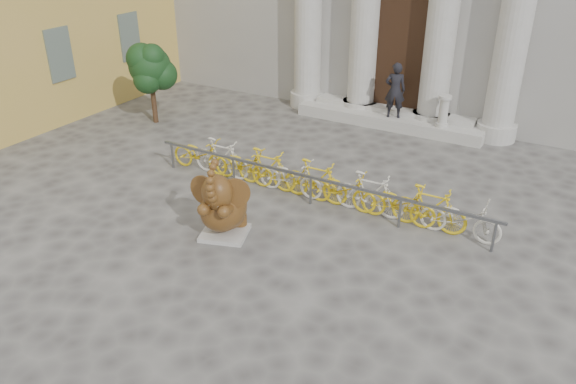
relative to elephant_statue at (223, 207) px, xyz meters
The scene contains 7 objects.
ground 1.56m from the elephant_statue, 62.42° to the right, with size 80.00×80.00×0.00m, color #474442.
entrance_steps 8.21m from the elephant_statue, 85.48° to the left, with size 6.00×1.20×0.36m, color #A8A59E.
elephant_statue is the anchor object (origin of this frame).
bike_rack 2.59m from the elephant_statue, 68.87° to the left, with size 8.68×0.53×1.00m.
tree 7.65m from the elephant_statue, 142.25° to the left, with size 1.48×1.35×2.56m.
pedestrian 8.00m from the elephant_statue, 84.14° to the left, with size 0.63×0.41×1.72m, color black.
balustrade_post 8.22m from the elephant_statue, 73.11° to the left, with size 0.39×0.39×0.95m.
Camera 1 is at (5.58, -6.97, 6.27)m, focal length 35.00 mm.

